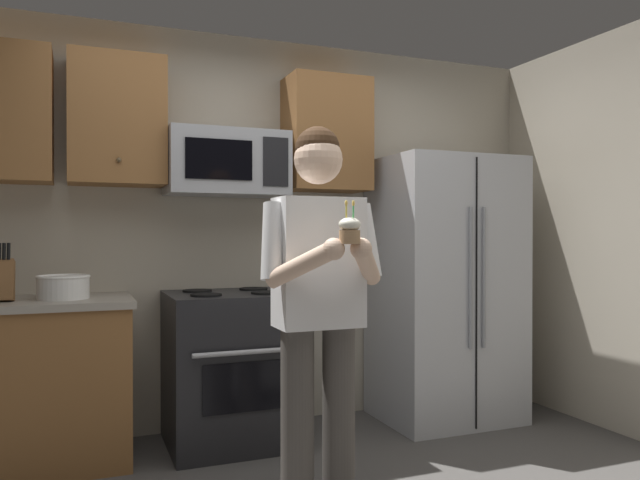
# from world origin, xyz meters

# --- Properties ---
(wall_back) EXTENTS (4.40, 0.10, 2.60)m
(wall_back) POSITION_xyz_m (0.00, 1.75, 1.30)
(wall_back) COLOR #B7AD99
(wall_back) RESTS_ON ground
(oven_range) EXTENTS (0.76, 0.70, 0.93)m
(oven_range) POSITION_xyz_m (-0.15, 1.36, 0.46)
(oven_range) COLOR black
(oven_range) RESTS_ON ground
(microwave) EXTENTS (0.74, 0.41, 0.40)m
(microwave) POSITION_xyz_m (-0.15, 1.48, 1.72)
(microwave) COLOR #9EA0A5
(refrigerator) EXTENTS (0.90, 0.75, 1.80)m
(refrigerator) POSITION_xyz_m (1.35, 1.32, 0.90)
(refrigerator) COLOR #B7BABF
(refrigerator) RESTS_ON ground
(cabinet_row_upper) EXTENTS (2.78, 0.36, 0.76)m
(cabinet_row_upper) POSITION_xyz_m (-0.72, 1.53, 1.95)
(cabinet_row_upper) COLOR brown
(bowl_large_white) EXTENTS (0.28, 0.28, 0.13)m
(bowl_large_white) POSITION_xyz_m (-1.10, 1.35, 0.99)
(bowl_large_white) COLOR white
(bowl_large_white) RESTS_ON counter_left
(person) EXTENTS (0.60, 0.48, 1.76)m
(person) POSITION_xyz_m (-0.02, 0.23, 1.00)
(person) COLOR #4C4742
(person) RESTS_ON ground
(cupcake) EXTENTS (0.09, 0.09, 0.17)m
(cupcake) POSITION_xyz_m (-0.02, -0.09, 1.29)
(cupcake) COLOR #A87F56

